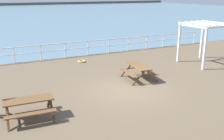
{
  "coord_description": "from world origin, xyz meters",
  "views": [
    {
      "loc": [
        -5.95,
        -10.21,
        4.58
      ],
      "look_at": [
        -0.42,
        0.97,
        0.8
      ],
      "focal_mm": 41.14,
      "sensor_mm": 36.0,
      "label": 1
    }
  ],
  "objects": [
    {
      "name": "ground_plane",
      "position": [
        0.0,
        0.0,
        -0.1
      ],
      "size": [
        30.0,
        24.0,
        0.2
      ],
      "primitive_type": "cube",
      "color": "brown"
    },
    {
      "name": "sea_band",
      "position": [
        0.0,
        52.75,
        0.0
      ],
      "size": [
        142.0,
        90.0,
        0.01
      ],
      "primitive_type": "cube",
      "color": "slate",
      "rests_on": "ground"
    },
    {
      "name": "distant_shoreline",
      "position": [
        0.0,
        95.75,
        0.0
      ],
      "size": [
        142.0,
        6.0,
        1.8
      ],
      "primitive_type": "cube",
      "color": "#4C4C47",
      "rests_on": "ground"
    },
    {
      "name": "seaward_railing",
      "position": [
        0.0,
        7.75,
        0.74
      ],
      "size": [
        23.07,
        0.07,
        1.08
      ],
      "color": "white",
      "rests_on": "ground"
    },
    {
      "name": "picnic_table_near_left",
      "position": [
        1.28,
        1.13,
        0.58
      ],
      "size": [
        1.7,
        1.94,
        0.8
      ],
      "rotation": [
        0.0,
        0.0,
        1.47
      ],
      "color": "brown",
      "rests_on": "ground"
    },
    {
      "name": "picnic_table_near_right",
      "position": [
        -4.84,
        -0.93,
        0.58
      ],
      "size": [
        1.89,
        1.64,
        0.8
      ],
      "rotation": [
        0.0,
        0.0,
        -0.06
      ],
      "color": "brown",
      "rests_on": "ground"
    },
    {
      "name": "lattice_pergola",
      "position": [
        6.89,
        2.13,
        2.0
      ],
      "size": [
        2.57,
        2.69,
        2.7
      ],
      "rotation": [
        0.0,
        0.0,
        0.06
      ],
      "color": "white",
      "rests_on": "ground"
    },
    {
      "name": "rope_coil",
      "position": [
        -0.29,
        5.95,
        0.06
      ],
      "size": [
        0.55,
        0.55,
        0.11
      ],
      "primitive_type": "torus",
      "color": "tan",
      "rests_on": "ground"
    }
  ]
}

